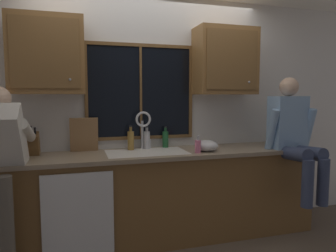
{
  "coord_description": "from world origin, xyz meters",
  "views": [
    {
      "loc": [
        -0.74,
        -3.28,
        1.48
      ],
      "look_at": [
        0.13,
        -0.3,
        1.18
      ],
      "focal_mm": 32.96,
      "sensor_mm": 36.0,
      "label": 1
    }
  ],
  "objects_px": {
    "mixing_bowl": "(207,146)",
    "bottle_tall_clear": "(165,139)",
    "person_sitting_on_counter": "(294,132)",
    "knife_block": "(32,144)",
    "cutting_board": "(84,135)",
    "bottle_green_glass": "(147,140)",
    "bottle_amber_small": "(131,140)",
    "soap_dispenser": "(198,146)"
  },
  "relations": [
    {
      "from": "mixing_bowl",
      "to": "bottle_tall_clear",
      "type": "height_order",
      "value": "bottle_tall_clear"
    },
    {
      "from": "person_sitting_on_counter",
      "to": "knife_block",
      "type": "distance_m",
      "value": 2.62
    },
    {
      "from": "cutting_board",
      "to": "bottle_tall_clear",
      "type": "bearing_deg",
      "value": 1.15
    },
    {
      "from": "person_sitting_on_counter",
      "to": "mixing_bowl",
      "type": "height_order",
      "value": "person_sitting_on_counter"
    },
    {
      "from": "person_sitting_on_counter",
      "to": "bottle_green_glass",
      "type": "bearing_deg",
      "value": 162.37
    },
    {
      "from": "bottle_amber_small",
      "to": "person_sitting_on_counter",
      "type": "bearing_deg",
      "value": -15.18
    },
    {
      "from": "person_sitting_on_counter",
      "to": "bottle_green_glass",
      "type": "height_order",
      "value": "person_sitting_on_counter"
    },
    {
      "from": "knife_block",
      "to": "soap_dispenser",
      "type": "bearing_deg",
      "value": -11.38
    },
    {
      "from": "mixing_bowl",
      "to": "bottle_tall_clear",
      "type": "bearing_deg",
      "value": 136.97
    },
    {
      "from": "person_sitting_on_counter",
      "to": "cutting_board",
      "type": "distance_m",
      "value": 2.17
    },
    {
      "from": "cutting_board",
      "to": "bottle_tall_clear",
      "type": "relative_size",
      "value": 1.53
    },
    {
      "from": "mixing_bowl",
      "to": "person_sitting_on_counter",
      "type": "bearing_deg",
      "value": -10.93
    },
    {
      "from": "knife_block",
      "to": "bottle_green_glass",
      "type": "bearing_deg",
      "value": 3.35
    },
    {
      "from": "bottle_amber_small",
      "to": "bottle_tall_clear",
      "type": "bearing_deg",
      "value": 7.82
    },
    {
      "from": "person_sitting_on_counter",
      "to": "soap_dispenser",
      "type": "relative_size",
      "value": 7.11
    },
    {
      "from": "bottle_amber_small",
      "to": "knife_block",
      "type": "bearing_deg",
      "value": -177.28
    },
    {
      "from": "soap_dispenser",
      "to": "bottle_green_glass",
      "type": "distance_m",
      "value": 0.57
    },
    {
      "from": "bottle_tall_clear",
      "to": "mixing_bowl",
      "type": "bearing_deg",
      "value": -43.03
    },
    {
      "from": "cutting_board",
      "to": "bottle_amber_small",
      "type": "height_order",
      "value": "cutting_board"
    },
    {
      "from": "mixing_bowl",
      "to": "bottle_amber_small",
      "type": "bearing_deg",
      "value": 159.82
    },
    {
      "from": "knife_block",
      "to": "cutting_board",
      "type": "xyz_separation_m",
      "value": [
        0.47,
        0.08,
        0.06
      ]
    },
    {
      "from": "mixing_bowl",
      "to": "bottle_green_glass",
      "type": "distance_m",
      "value": 0.64
    },
    {
      "from": "bottle_tall_clear",
      "to": "bottle_amber_small",
      "type": "bearing_deg",
      "value": -172.18
    },
    {
      "from": "bottle_tall_clear",
      "to": "person_sitting_on_counter",
      "type": "bearing_deg",
      "value": -21.71
    },
    {
      "from": "cutting_board",
      "to": "bottle_green_glass",
      "type": "xyz_separation_m",
      "value": [
        0.64,
        -0.02,
        -0.07
      ]
    },
    {
      "from": "bottle_green_glass",
      "to": "cutting_board",
      "type": "bearing_deg",
      "value": 178.61
    },
    {
      "from": "mixing_bowl",
      "to": "bottle_tall_clear",
      "type": "distance_m",
      "value": 0.48
    },
    {
      "from": "bottle_green_glass",
      "to": "soap_dispenser",
      "type": "bearing_deg",
      "value": -41.14
    },
    {
      "from": "mixing_bowl",
      "to": "cutting_board",
      "type": "bearing_deg",
      "value": 165.69
    },
    {
      "from": "knife_block",
      "to": "soap_dispenser",
      "type": "relative_size",
      "value": 1.81
    },
    {
      "from": "knife_block",
      "to": "cutting_board",
      "type": "bearing_deg",
      "value": 9.72
    },
    {
      "from": "knife_block",
      "to": "mixing_bowl",
      "type": "xyz_separation_m",
      "value": [
        1.68,
        -0.23,
        -0.06
      ]
    },
    {
      "from": "bottle_amber_small",
      "to": "soap_dispenser",
      "type": "bearing_deg",
      "value": -30.4
    },
    {
      "from": "person_sitting_on_counter",
      "to": "bottle_amber_small",
      "type": "distance_m",
      "value": 1.71
    },
    {
      "from": "soap_dispenser",
      "to": "knife_block",
      "type": "bearing_deg",
      "value": 168.62
    },
    {
      "from": "knife_block",
      "to": "mixing_bowl",
      "type": "height_order",
      "value": "knife_block"
    },
    {
      "from": "person_sitting_on_counter",
      "to": "bottle_tall_clear",
      "type": "xyz_separation_m",
      "value": [
        -1.26,
        0.5,
        -0.09
      ]
    },
    {
      "from": "mixing_bowl",
      "to": "soap_dispenser",
      "type": "distance_m",
      "value": 0.16
    },
    {
      "from": "person_sitting_on_counter",
      "to": "cutting_board",
      "type": "relative_size",
      "value": 3.59
    },
    {
      "from": "soap_dispenser",
      "to": "bottle_tall_clear",
      "type": "bearing_deg",
      "value": 117.9
    },
    {
      "from": "soap_dispenser",
      "to": "cutting_board",
      "type": "bearing_deg",
      "value": 159.94
    },
    {
      "from": "bottle_tall_clear",
      "to": "cutting_board",
      "type": "bearing_deg",
      "value": -178.85
    }
  ]
}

